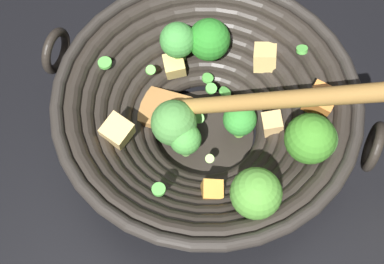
% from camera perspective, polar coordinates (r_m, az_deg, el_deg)
% --- Properties ---
extents(ground_plane, '(4.00, 4.00, 0.00)m').
position_cam_1_polar(ground_plane, '(0.63, 1.46, -0.41)').
color(ground_plane, black).
extents(wok, '(0.34, 0.34, 0.21)m').
position_cam_1_polar(wok, '(0.57, 1.86, 2.45)').
color(wok, black).
rests_on(wok, ground).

